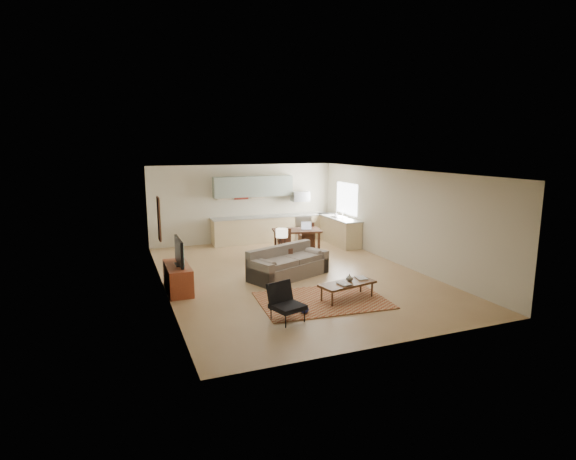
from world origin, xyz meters
name	(u,v)px	position (x,y,z in m)	size (l,w,h in m)	color
room	(292,224)	(0.00, 0.00, 1.35)	(9.00, 9.00, 9.00)	#95724A
kitchen_counter_back	(272,228)	(0.90, 4.18, 0.46)	(4.26, 0.64, 0.92)	tan
kitchen_counter_right	(338,230)	(2.93, 3.00, 0.46)	(0.64, 2.26, 0.92)	tan
kitchen_range	(300,227)	(2.00, 4.18, 0.45)	(0.62, 0.62, 0.90)	#A5A8AD
kitchen_microwave	(300,196)	(2.00, 4.20, 1.55)	(0.62, 0.40, 0.35)	#A5A8AD
upper_cabinets	(253,186)	(0.30, 4.33, 1.95)	(2.80, 0.34, 0.70)	gray
window_right	(347,199)	(3.23, 3.00, 1.55)	(0.02, 1.40, 1.05)	white
wall_art_left	(159,219)	(-3.21, 0.90, 1.55)	(0.06, 0.42, 1.10)	olive
triptych	(241,192)	(-0.10, 4.47, 1.75)	(1.70, 0.04, 0.50)	beige
rug	(322,300)	(-0.13, -2.08, 0.01)	(2.74, 1.90, 0.02)	maroon
sofa	(289,262)	(-0.15, -0.13, 0.39)	(2.25, 0.98, 0.78)	#655A4F
coffee_table	(347,291)	(0.42, -2.20, 0.20)	(1.30, 0.51, 0.39)	#452915
book_a	(340,285)	(0.18, -2.30, 0.40)	(0.26, 0.33, 0.03)	maroon
book_b	(357,278)	(0.75, -2.03, 0.40)	(0.26, 0.33, 0.02)	navy
vase	(350,278)	(0.51, -2.13, 0.47)	(0.17, 0.17, 0.17)	black
armchair	(288,303)	(-1.26, -2.88, 0.37)	(0.64, 0.64, 0.74)	black
tv_credenza	(178,278)	(-2.97, -0.24, 0.31)	(0.52, 1.36, 0.63)	maroon
tv	(179,252)	(-2.92, -0.24, 0.94)	(0.10, 1.04, 0.63)	black
console_table	(282,260)	(-0.13, 0.41, 0.33)	(0.57, 0.38, 0.66)	#371D13
table_lamp	(282,238)	(-0.13, 0.41, 0.93)	(0.32, 0.32, 0.53)	beige
dining_table	(297,241)	(1.07, 2.25, 0.37)	(1.47, 0.84, 0.74)	#371D13
dining_chair_near	(287,244)	(0.51, 1.71, 0.44)	(0.42, 0.44, 0.87)	#371D13
dining_chair_far	(306,235)	(1.62, 2.79, 0.44)	(0.42, 0.44, 0.88)	#371D13
laptop	(307,226)	(1.36, 2.15, 0.86)	(0.31, 0.24, 0.24)	#A5A8AD
soap_bottle	(336,215)	(2.83, 2.99, 1.02)	(0.09, 0.09, 0.19)	beige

